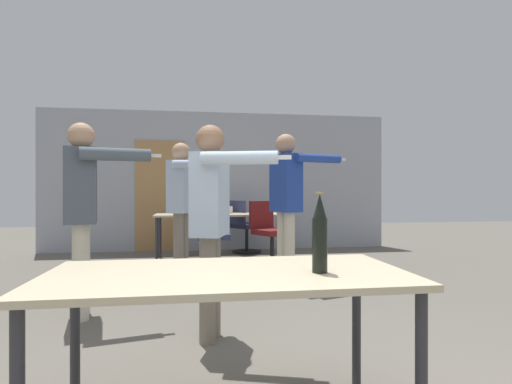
{
  "coord_description": "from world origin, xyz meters",
  "views": [
    {
      "loc": [
        -0.42,
        -1.25,
        1.11
      ],
      "look_at": [
        0.21,
        2.99,
        1.1
      ],
      "focal_mm": 28.0,
      "sensor_mm": 36.0,
      "label": 1
    }
  ],
  "objects_px": {
    "person_near_casual": "(212,209)",
    "person_right_polo": "(287,192)",
    "drink_cup": "(230,210)",
    "office_chair_far_left": "(214,237)",
    "person_center_tall": "(83,200)",
    "office_chair_far_right": "(244,228)",
    "office_chair_side_rolled": "(269,234)",
    "person_left_plaid": "(182,196)",
    "beer_bottle": "(320,234)"
  },
  "relations": [
    {
      "from": "person_near_casual",
      "to": "person_right_polo",
      "type": "height_order",
      "value": "person_right_polo"
    },
    {
      "from": "drink_cup",
      "to": "office_chair_far_left",
      "type": "bearing_deg",
      "value": -111.59
    },
    {
      "from": "office_chair_far_left",
      "to": "person_center_tall",
      "type": "bearing_deg",
      "value": 63.66
    },
    {
      "from": "person_center_tall",
      "to": "office_chair_far_right",
      "type": "height_order",
      "value": "person_center_tall"
    },
    {
      "from": "office_chair_side_rolled",
      "to": "drink_cup",
      "type": "relative_size",
      "value": 8.22
    },
    {
      "from": "person_right_polo",
      "to": "drink_cup",
      "type": "height_order",
      "value": "person_right_polo"
    },
    {
      "from": "person_right_polo",
      "to": "office_chair_far_left",
      "type": "height_order",
      "value": "person_right_polo"
    },
    {
      "from": "person_near_casual",
      "to": "office_chair_far_left",
      "type": "bearing_deg",
      "value": -166.14
    },
    {
      "from": "person_left_plaid",
      "to": "person_center_tall",
      "type": "distance_m",
      "value": 1.66
    },
    {
      "from": "office_chair_far_right",
      "to": "drink_cup",
      "type": "height_order",
      "value": "office_chair_far_right"
    },
    {
      "from": "office_chair_far_left",
      "to": "drink_cup",
      "type": "distance_m",
      "value": 0.89
    },
    {
      "from": "beer_bottle",
      "to": "drink_cup",
      "type": "xyz_separation_m",
      "value": [
        -0.0,
        4.97,
        -0.11
      ]
    },
    {
      "from": "person_near_casual",
      "to": "person_right_polo",
      "type": "bearing_deg",
      "value": 166.54
    },
    {
      "from": "person_center_tall",
      "to": "office_chair_far_left",
      "type": "bearing_deg",
      "value": 138.91
    },
    {
      "from": "person_left_plaid",
      "to": "beer_bottle",
      "type": "bearing_deg",
      "value": 31.52
    },
    {
      "from": "office_chair_far_left",
      "to": "beer_bottle",
      "type": "relative_size",
      "value": 2.47
    },
    {
      "from": "person_center_tall",
      "to": "office_chair_far_right",
      "type": "xyz_separation_m",
      "value": [
        1.82,
        3.43,
        -0.58
      ]
    },
    {
      "from": "office_chair_side_rolled",
      "to": "office_chair_far_left",
      "type": "xyz_separation_m",
      "value": [
        -0.82,
        0.02,
        -0.04
      ]
    },
    {
      "from": "person_center_tall",
      "to": "office_chair_side_rolled",
      "type": "xyz_separation_m",
      "value": [
        2.07,
        2.26,
        -0.57
      ]
    },
    {
      "from": "beer_bottle",
      "to": "person_right_polo",
      "type": "bearing_deg",
      "value": 80.11
    },
    {
      "from": "person_center_tall",
      "to": "person_left_plaid",
      "type": "bearing_deg",
      "value": 138.75
    },
    {
      "from": "person_left_plaid",
      "to": "office_chair_side_rolled",
      "type": "relative_size",
      "value": 1.8
    },
    {
      "from": "person_left_plaid",
      "to": "person_near_casual",
      "type": "height_order",
      "value": "person_left_plaid"
    },
    {
      "from": "office_chair_far_right",
      "to": "person_right_polo",
      "type": "bearing_deg",
      "value": -31.12
    },
    {
      "from": "person_center_tall",
      "to": "person_near_casual",
      "type": "bearing_deg",
      "value": 45.23
    },
    {
      "from": "person_near_casual",
      "to": "drink_cup",
      "type": "bearing_deg",
      "value": -170.1
    },
    {
      "from": "person_center_tall",
      "to": "office_chair_side_rolled",
      "type": "relative_size",
      "value": 1.79
    },
    {
      "from": "office_chair_far_right",
      "to": "beer_bottle",
      "type": "height_order",
      "value": "beer_bottle"
    },
    {
      "from": "office_chair_far_left",
      "to": "drink_cup",
      "type": "xyz_separation_m",
      "value": [
        0.3,
        0.75,
        0.38
      ]
    },
    {
      "from": "person_center_tall",
      "to": "office_chair_far_left",
      "type": "relative_size",
      "value": 1.88
    },
    {
      "from": "beer_bottle",
      "to": "office_chair_far_right",
      "type": "bearing_deg",
      "value": 87.07
    },
    {
      "from": "office_chair_far_right",
      "to": "office_chair_far_left",
      "type": "relative_size",
      "value": 1.04
    },
    {
      "from": "beer_bottle",
      "to": "person_center_tall",
      "type": "bearing_deg",
      "value": 128.53
    },
    {
      "from": "person_center_tall",
      "to": "office_chair_side_rolled",
      "type": "height_order",
      "value": "person_center_tall"
    },
    {
      "from": "person_left_plaid",
      "to": "drink_cup",
      "type": "height_order",
      "value": "person_left_plaid"
    },
    {
      "from": "beer_bottle",
      "to": "person_left_plaid",
      "type": "bearing_deg",
      "value": 102.31
    },
    {
      "from": "person_left_plaid",
      "to": "beer_bottle",
      "type": "xyz_separation_m",
      "value": [
        0.74,
        -3.4,
        -0.14
      ]
    },
    {
      "from": "person_left_plaid",
      "to": "office_chair_far_left",
      "type": "distance_m",
      "value": 1.12
    },
    {
      "from": "beer_bottle",
      "to": "person_near_casual",
      "type": "bearing_deg",
      "value": 109.64
    },
    {
      "from": "office_chair_far_right",
      "to": "office_chair_side_rolled",
      "type": "xyz_separation_m",
      "value": [
        0.25,
        -1.17,
        0.01
      ]
    },
    {
      "from": "office_chair_side_rolled",
      "to": "drink_cup",
      "type": "bearing_deg",
      "value": -84.34
    },
    {
      "from": "office_chair_far_right",
      "to": "office_chair_side_rolled",
      "type": "relative_size",
      "value": 0.99
    },
    {
      "from": "person_near_casual",
      "to": "drink_cup",
      "type": "xyz_separation_m",
      "value": [
        0.44,
        3.73,
        -0.18
      ]
    },
    {
      "from": "person_left_plaid",
      "to": "person_center_tall",
      "type": "bearing_deg",
      "value": -9.75
    },
    {
      "from": "beer_bottle",
      "to": "drink_cup",
      "type": "relative_size",
      "value": 3.16
    },
    {
      "from": "person_left_plaid",
      "to": "office_chair_far_right",
      "type": "bearing_deg",
      "value": 171.96
    },
    {
      "from": "office_chair_far_left",
      "to": "beer_bottle",
      "type": "bearing_deg",
      "value": 96.5
    },
    {
      "from": "person_left_plaid",
      "to": "office_chair_far_left",
      "type": "height_order",
      "value": "person_left_plaid"
    },
    {
      "from": "beer_bottle",
      "to": "drink_cup",
      "type": "distance_m",
      "value": 4.97
    },
    {
      "from": "person_right_polo",
      "to": "office_chair_far_left",
      "type": "relative_size",
      "value": 1.97
    }
  ]
}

